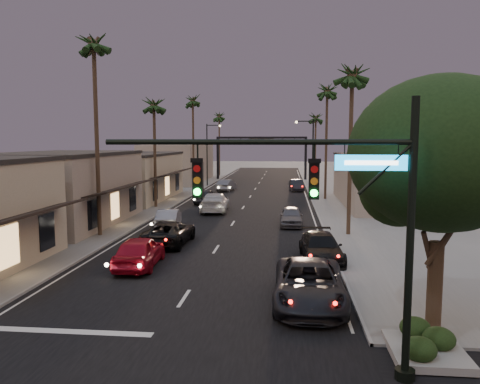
% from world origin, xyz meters
% --- Properties ---
extents(ground, '(200.00, 200.00, 0.00)m').
position_xyz_m(ground, '(0.00, 40.00, 0.00)').
color(ground, slate).
rests_on(ground, ground).
extents(road, '(14.00, 120.00, 0.02)m').
position_xyz_m(road, '(0.00, 45.00, 0.00)').
color(road, black).
rests_on(road, ground).
extents(sidewalk_left, '(5.00, 92.00, 0.12)m').
position_xyz_m(sidewalk_left, '(-9.50, 52.00, 0.06)').
color(sidewalk_left, slate).
rests_on(sidewalk_left, ground).
extents(sidewalk_right, '(5.00, 92.00, 0.12)m').
position_xyz_m(sidewalk_right, '(9.50, 52.00, 0.06)').
color(sidewalk_right, slate).
rests_on(sidewalk_right, ground).
extents(storefront_mid, '(8.00, 14.00, 5.50)m').
position_xyz_m(storefront_mid, '(-13.00, 26.00, 2.75)').
color(storefront_mid, gray).
rests_on(storefront_mid, ground).
extents(storefront_far, '(8.00, 16.00, 5.00)m').
position_xyz_m(storefront_far, '(-13.00, 42.00, 2.50)').
color(storefront_far, tan).
rests_on(storefront_far, ground).
extents(storefront_dist, '(8.00, 20.00, 6.00)m').
position_xyz_m(storefront_dist, '(-13.00, 65.00, 3.00)').
color(storefront_dist, gray).
rests_on(storefront_dist, ground).
extents(building_right, '(8.00, 18.00, 5.00)m').
position_xyz_m(building_right, '(14.00, 40.00, 2.50)').
color(building_right, gray).
rests_on(building_right, ground).
extents(traffic_signal, '(8.51, 0.22, 7.80)m').
position_xyz_m(traffic_signal, '(5.69, 4.00, 5.08)').
color(traffic_signal, black).
rests_on(traffic_signal, ground).
extents(corner_tree, '(6.20, 6.20, 8.80)m').
position_xyz_m(corner_tree, '(9.48, 7.45, 5.98)').
color(corner_tree, '#38281C').
rests_on(corner_tree, ground).
extents(planter, '(2.20, 2.60, 0.24)m').
position_xyz_m(planter, '(8.60, 5.50, 0.00)').
color(planter, gray).
rests_on(planter, ground).
extents(arch, '(15.20, 0.40, 7.27)m').
position_xyz_m(arch, '(0.00, 70.00, 5.53)').
color(arch, black).
rests_on(arch, ground).
extents(streetlight_right, '(2.13, 0.30, 9.00)m').
position_xyz_m(streetlight_right, '(6.92, 45.00, 5.33)').
color(streetlight_right, black).
rests_on(streetlight_right, ground).
extents(streetlight_left, '(2.13, 0.30, 9.00)m').
position_xyz_m(streetlight_left, '(-6.92, 58.00, 5.33)').
color(streetlight_left, black).
rests_on(streetlight_left, ground).
extents(palm_lb, '(3.20, 3.20, 15.20)m').
position_xyz_m(palm_lb, '(-8.60, 22.00, 13.39)').
color(palm_lb, '#38281C').
rests_on(palm_lb, ground).
extents(palm_lc, '(3.20, 3.20, 12.20)m').
position_xyz_m(palm_lc, '(-8.60, 36.00, 10.47)').
color(palm_lc, '#38281C').
rests_on(palm_lc, ground).
extents(palm_ld, '(3.20, 3.20, 14.20)m').
position_xyz_m(palm_ld, '(-8.60, 55.00, 12.42)').
color(palm_ld, '#38281C').
rests_on(palm_ld, ground).
extents(palm_ra, '(3.20, 3.20, 13.20)m').
position_xyz_m(palm_ra, '(8.60, 24.00, 11.44)').
color(palm_ra, '#38281C').
rests_on(palm_ra, ground).
extents(palm_rb, '(3.20, 3.20, 14.20)m').
position_xyz_m(palm_rb, '(8.60, 44.00, 12.42)').
color(palm_rb, '#38281C').
rests_on(palm_rb, ground).
extents(palm_rc, '(3.20, 3.20, 12.20)m').
position_xyz_m(palm_rc, '(8.60, 64.00, 10.47)').
color(palm_rc, '#38281C').
rests_on(palm_rc, ground).
extents(palm_far, '(3.20, 3.20, 13.20)m').
position_xyz_m(palm_far, '(-8.30, 78.00, 11.44)').
color(palm_far, '#38281C').
rests_on(palm_far, ground).
extents(oncoming_red, '(2.22, 4.98, 1.66)m').
position_xyz_m(oncoming_red, '(-3.40, 14.64, 0.83)').
color(oncoming_red, maroon).
rests_on(oncoming_red, ground).
extents(oncoming_pickup, '(2.69, 5.54, 1.52)m').
position_xyz_m(oncoming_pickup, '(-3.20, 20.14, 0.76)').
color(oncoming_pickup, black).
rests_on(oncoming_pickup, ground).
extents(oncoming_silver, '(2.13, 4.62, 1.47)m').
position_xyz_m(oncoming_silver, '(-4.64, 25.64, 0.73)').
color(oncoming_silver, gray).
rests_on(oncoming_silver, ground).
extents(oncoming_white, '(2.89, 6.24, 1.76)m').
position_xyz_m(oncoming_white, '(-2.41, 34.08, 0.88)').
color(oncoming_white, '#AFAFAF').
rests_on(oncoming_white, ground).
extents(oncoming_dgrey, '(2.11, 4.67, 1.56)m').
position_xyz_m(oncoming_dgrey, '(-4.23, 39.58, 0.78)').
color(oncoming_dgrey, black).
rests_on(oncoming_dgrey, ground).
extents(oncoming_grey_far, '(2.22, 4.79, 1.52)m').
position_xyz_m(oncoming_grey_far, '(-3.63, 51.98, 0.76)').
color(oncoming_grey_far, '#55555B').
rests_on(oncoming_grey_far, ground).
extents(curbside_near, '(2.92, 6.16, 1.70)m').
position_xyz_m(curbside_near, '(5.22, 9.86, 0.85)').
color(curbside_near, black).
rests_on(curbside_near, ground).
extents(curbside_black, '(2.48, 5.35, 1.51)m').
position_xyz_m(curbside_black, '(6.20, 16.83, 0.76)').
color(curbside_black, black).
rests_on(curbside_black, ground).
extents(curbside_grey, '(1.78, 4.34, 1.47)m').
position_xyz_m(curbside_grey, '(4.66, 27.46, 0.74)').
color(curbside_grey, '#57575C').
rests_on(curbside_grey, ground).
extents(curbside_far, '(2.02, 4.65, 1.49)m').
position_xyz_m(curbside_far, '(5.58, 52.92, 0.74)').
color(curbside_far, black).
rests_on(curbside_far, ground).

